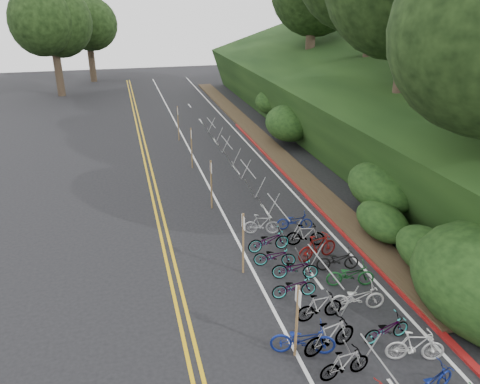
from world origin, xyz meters
The scene contains 9 objects.
ground centered at (0.00, 0.00, 0.00)m, with size 120.00×120.00×0.00m, color black.
road_markings centered at (0.63, 10.10, 0.00)m, with size 7.47×80.00×0.01m.
red_curb centered at (5.70, 12.00, 0.05)m, with size 0.25×28.00×0.10m, color maroon.
embankment centered at (12.96, 19.04, 2.57)m, with size 14.30×48.14×9.11m.
bike_racks_rest centered at (3.00, 13.00, 0.85)m, with size 1.14×23.00×1.17m.
signpost_near centered at (0.93, 0.33, 1.39)m, with size 0.08×0.40×2.43m.
signposts_rest centered at (0.60, 14.00, 1.43)m, with size 0.08×18.40×2.50m.
bike_front centered at (1.18, 0.38, 0.51)m, with size 1.93×0.67×1.01m, color navy.
bike_valet centered at (3.04, 2.30, 0.47)m, with size 3.25×12.63×1.10m.
Camera 1 is at (-3.35, -9.71, 9.84)m, focal length 35.00 mm.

